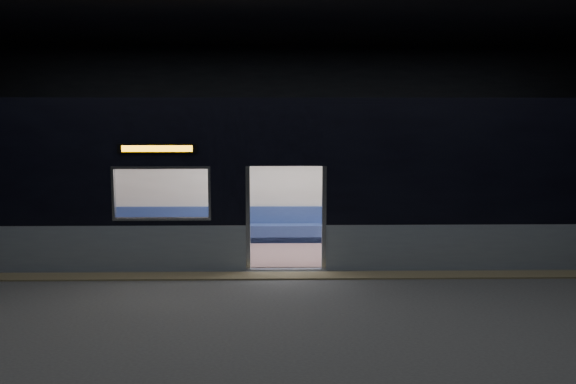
{
  "coord_description": "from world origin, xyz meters",
  "views": [
    {
      "loc": [
        -0.19,
        -10.63,
        3.0
      ],
      "look_at": [
        0.06,
        2.3,
        1.39
      ],
      "focal_mm": 38.0,
      "sensor_mm": 36.0,
      "label": 1
    }
  ],
  "objects": [
    {
      "name": "station_floor",
      "position": [
        0.0,
        0.0,
        -0.01
      ],
      "size": [
        24.0,
        14.0,
        0.01
      ],
      "primitive_type": "cube",
      "color": "#47494C",
      "rests_on": "ground"
    },
    {
      "name": "passenger",
      "position": [
        3.79,
        3.55,
        0.81
      ],
      "size": [
        0.43,
        0.72,
        1.4
      ],
      "rotation": [
        0.0,
        0.0,
        0.13
      ],
      "color": "black",
      "rests_on": "metro_car"
    },
    {
      "name": "handbag",
      "position": [
        3.83,
        3.32,
        0.69
      ],
      "size": [
        0.34,
        0.3,
        0.15
      ],
      "primitive_type": "cube",
      "rotation": [
        0.0,
        0.0,
        -0.21
      ],
      "color": "black",
      "rests_on": "passenger"
    },
    {
      "name": "metro_car",
      "position": [
        -0.0,
        2.54,
        1.85
      ],
      "size": [
        18.0,
        3.04,
        3.35
      ],
      "color": "#92A1AE",
      "rests_on": "station_floor"
    },
    {
      "name": "tactile_strip",
      "position": [
        0.0,
        0.55,
        0.01
      ],
      "size": [
        22.8,
        0.5,
        0.03
      ],
      "primitive_type": "cube",
      "color": "#8C7F59",
      "rests_on": "station_floor"
    },
    {
      "name": "station_envelope",
      "position": [
        0.0,
        0.0,
        3.66
      ],
      "size": [
        24.0,
        14.0,
        5.0
      ],
      "color": "black",
      "rests_on": "station_floor"
    },
    {
      "name": "transit_map",
      "position": [
        3.71,
        3.85,
        1.49
      ],
      "size": [
        1.06,
        0.03,
        0.69
      ],
      "primitive_type": "cube",
      "color": "white",
      "rests_on": "metro_car"
    }
  ]
}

